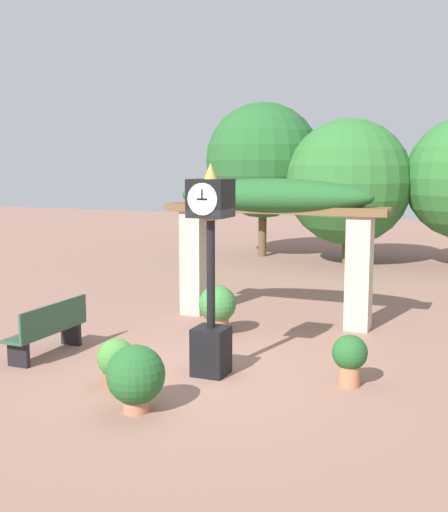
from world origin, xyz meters
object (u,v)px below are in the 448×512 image
potted_plant_far_right (350,357)px  potted_plant_near_left (217,307)px  potted_plant_far_left (116,361)px  pedestal_clock (211,272)px  potted_plant_near_right (136,376)px  park_bench (49,329)px

potted_plant_far_right → potted_plant_near_left: bearing=147.2°
potted_plant_far_left → potted_plant_far_right: size_ratio=0.93×
potted_plant_near_left → potted_plant_far_left: bearing=-94.0°
pedestal_clock → potted_plant_near_right: size_ratio=3.64×
potted_plant_far_left → potted_plant_near_left: bearing=86.0°
potted_plant_near_left → pedestal_clock: bearing=-69.0°
potted_plant_near_left → potted_plant_near_right: potted_plant_near_left is taller
pedestal_clock → potted_plant_near_right: 2.05m
potted_plant_far_right → park_bench: bearing=-174.6°
potted_plant_near_right → potted_plant_far_left: bearing=136.0°
potted_plant_near_left → potted_plant_near_right: size_ratio=1.08×
potted_plant_far_right → park_bench: park_bench is taller
potted_plant_near_right → park_bench: bearing=148.8°
pedestal_clock → potted_plant_far_left: (-1.04, -0.99, -1.20)m
potted_plant_near_left → potted_plant_near_right: bearing=-82.1°
potted_plant_near_left → potted_plant_far_left: 3.14m
pedestal_clock → potted_plant_near_right: (-0.29, -1.71, -1.10)m
potted_plant_far_left → potted_plant_far_right: (3.06, 1.29, 0.06)m
pedestal_clock → potted_plant_far_right: 2.34m
potted_plant_near_right → park_bench: 3.00m
pedestal_clock → potted_plant_near_right: bearing=-99.5°
pedestal_clock → potted_plant_far_left: 1.87m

